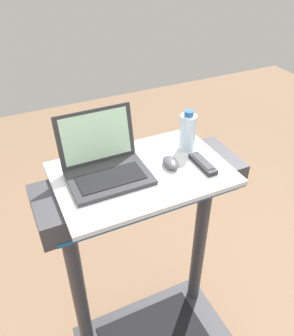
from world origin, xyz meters
The scene contains 5 objects.
desk_board centered at (0.00, 0.70, 1.19)m, with size 0.72×0.47×0.02m, color silver.
laptop centered at (-0.14, 0.75, 1.25)m, with size 0.32×0.28×0.24m.
computer_mouse centered at (0.13, 0.68, 1.22)m, with size 0.06×0.10×0.03m, color #4C4C51.
water_bottle centered at (0.26, 0.78, 1.29)m, with size 0.07×0.07×0.19m.
tv_remote centered at (0.25, 0.63, 1.21)m, with size 0.05×0.16×0.02m.
Camera 1 is at (-0.47, -0.35, 2.05)m, focal length 37.19 mm.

